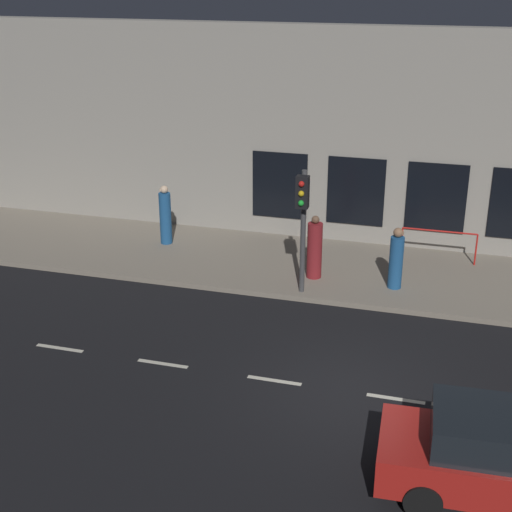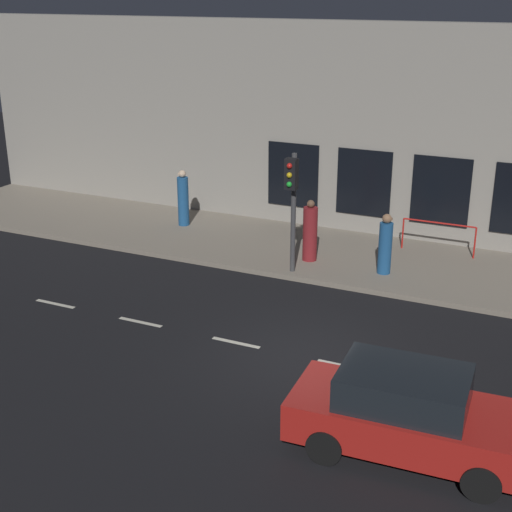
{
  "view_description": "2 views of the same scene",
  "coord_description": "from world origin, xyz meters",
  "px_view_note": "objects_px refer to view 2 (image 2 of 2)",
  "views": [
    {
      "loc": [
        -13.19,
        -1.74,
        8.4
      ],
      "look_at": [
        3.23,
        2.94,
        1.5
      ],
      "focal_mm": 51.16,
      "sensor_mm": 36.0,
      "label": 1
    },
    {
      "loc": [
        -13.36,
        -5.07,
        7.69
      ],
      "look_at": [
        1.86,
        1.95,
        1.45
      ],
      "focal_mm": 50.93,
      "sensor_mm": 36.0,
      "label": 2
    }
  ],
  "objects_px": {
    "pedestrian_0": "(385,246)",
    "pedestrian_2": "(183,200)",
    "traffic_light": "(292,192)",
    "pedestrian_1": "(310,233)",
    "parked_car_1": "(409,414)"
  },
  "relations": [
    {
      "from": "pedestrian_0",
      "to": "pedestrian_1",
      "type": "xyz_separation_m",
      "value": [
        0.1,
        2.26,
        0.03
      ]
    },
    {
      "from": "traffic_light",
      "to": "pedestrian_1",
      "type": "xyz_separation_m",
      "value": [
        1.16,
        -0.12,
        -1.49
      ]
    },
    {
      "from": "traffic_light",
      "to": "pedestrian_0",
      "type": "bearing_deg",
      "value": -66.03
    },
    {
      "from": "pedestrian_1",
      "to": "pedestrian_2",
      "type": "relative_size",
      "value": 0.97
    },
    {
      "from": "traffic_light",
      "to": "parked_car_1",
      "type": "height_order",
      "value": "traffic_light"
    },
    {
      "from": "pedestrian_0",
      "to": "pedestrian_2",
      "type": "height_order",
      "value": "pedestrian_2"
    },
    {
      "from": "pedestrian_2",
      "to": "pedestrian_0",
      "type": "bearing_deg",
      "value": -128.73
    },
    {
      "from": "parked_car_1",
      "to": "pedestrian_0",
      "type": "bearing_deg",
      "value": -164.59
    },
    {
      "from": "pedestrian_0",
      "to": "pedestrian_2",
      "type": "relative_size",
      "value": 0.92
    },
    {
      "from": "parked_car_1",
      "to": "pedestrian_1",
      "type": "distance_m",
      "value": 9.26
    },
    {
      "from": "traffic_light",
      "to": "pedestrian_2",
      "type": "relative_size",
      "value": 1.79
    },
    {
      "from": "traffic_light",
      "to": "parked_car_1",
      "type": "bearing_deg",
      "value": -143.8
    },
    {
      "from": "parked_car_1",
      "to": "pedestrian_0",
      "type": "relative_size",
      "value": 2.46
    },
    {
      "from": "pedestrian_0",
      "to": "pedestrian_1",
      "type": "distance_m",
      "value": 2.26
    },
    {
      "from": "pedestrian_0",
      "to": "pedestrian_2",
      "type": "xyz_separation_m",
      "value": [
        1.46,
        7.29,
        0.08
      ]
    }
  ]
}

